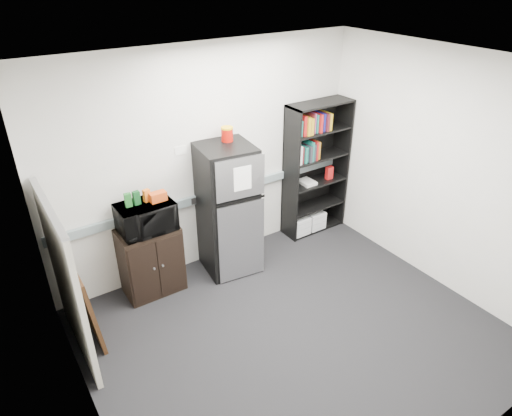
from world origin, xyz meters
The scene contains 18 objects.
floor centered at (0.00, 0.00, 0.00)m, with size 4.00×4.00×0.00m, color black.
wall_back centered at (0.00, 1.75, 1.35)m, with size 4.00×0.02×2.70m, color silver.
wall_right centered at (2.00, 0.00, 1.35)m, with size 0.02×3.50×2.70m, color silver.
wall_left centered at (-2.00, 0.00, 1.35)m, with size 0.02×3.50×2.70m, color silver.
ceiling centered at (0.00, 0.00, 2.70)m, with size 4.00×3.50×0.02m, color white.
electrical_raceway centered at (0.00, 1.72, 0.90)m, with size 3.92×0.05×0.10m, color gray.
wall_note centered at (-0.35, 1.74, 1.55)m, with size 0.14×0.00×0.10m, color white.
bookshelf centered at (1.51, 1.57, 0.97)m, with size 0.90×0.34×1.85m.
cubicle_partition centered at (-1.90, 1.08, 0.81)m, with size 0.06×1.30×1.62m.
cabinet centered at (-0.93, 1.50, 0.41)m, with size 0.66×0.44×0.83m.
microwave centered at (-0.93, 1.48, 0.99)m, with size 0.59×0.40×0.33m, color black.
snack_box_a centered at (-1.08, 1.52, 1.23)m, with size 0.07×0.05×0.15m, color #195A1F.
snack_box_b centered at (-0.99, 1.52, 1.23)m, with size 0.07×0.05×0.15m, color #0D3D17.
snack_box_c centered at (-0.88, 1.52, 1.23)m, with size 0.07×0.05×0.14m, color #D86014.
snack_bag centered at (-0.78, 1.47, 1.21)m, with size 0.18×0.10×0.10m, color #B84012.
refrigerator centered at (0.05, 1.42, 0.81)m, with size 0.68×0.71×1.62m.
coffee_can centered at (0.15, 1.55, 1.71)m, with size 0.14×0.14×0.18m.
framed_poster centered at (-1.77, 1.15, 0.44)m, with size 0.12×0.69×0.88m.
Camera 1 is at (-2.30, -2.73, 3.45)m, focal length 32.00 mm.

